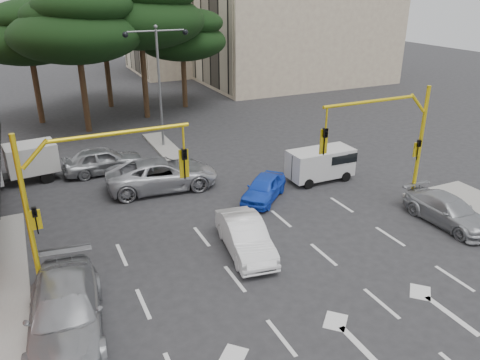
# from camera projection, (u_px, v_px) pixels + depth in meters

# --- Properties ---
(ground) EXTENTS (120.00, 120.00, 0.00)m
(ground) POSITION_uv_depth(u_px,v_px,m) (281.00, 266.00, 18.36)
(ground) COLOR #28282B
(ground) RESTS_ON ground
(median_strip) EXTENTS (1.40, 6.00, 0.15)m
(median_strip) POSITION_uv_depth(u_px,v_px,m) (164.00, 146.00, 31.68)
(median_strip) COLOR gray
(median_strip) RESTS_ON ground
(apartment_beige_far) EXTENTS (16.20, 12.15, 16.70)m
(apartment_beige_far) POSITION_uv_depth(u_px,v_px,m) (196.00, 0.00, 56.88)
(apartment_beige_far) COLOR tan
(apartment_beige_far) RESTS_ON ground
(pine_left_near) EXTENTS (9.15, 9.15, 10.23)m
(pine_left_near) POSITION_uv_depth(u_px,v_px,m) (76.00, 25.00, 32.17)
(pine_left_near) COLOR #382616
(pine_left_near) RESTS_ON ground
(pine_center) EXTENTS (9.98, 9.98, 11.16)m
(pine_center) POSITION_uv_depth(u_px,v_px,m) (140.00, 11.00, 35.53)
(pine_center) COLOR #382616
(pine_center) RESTS_ON ground
(pine_left_far) EXTENTS (8.32, 8.32, 9.30)m
(pine_left_far) POSITION_uv_depth(u_px,v_px,m) (28.00, 32.00, 34.60)
(pine_left_far) COLOR #382616
(pine_left_far) RESTS_ON ground
(pine_right) EXTENTS (7.49, 7.49, 8.37)m
(pine_right) POSITION_uv_depth(u_px,v_px,m) (183.00, 35.00, 39.57)
(pine_right) COLOR #382616
(pine_right) RESTS_ON ground
(pine_back) EXTENTS (9.15, 9.15, 10.23)m
(pine_back) POSITION_uv_depth(u_px,v_px,m) (102.00, 17.00, 39.18)
(pine_back) COLOR #382616
(pine_back) RESTS_ON ground
(signal_mast_right) EXTENTS (5.79, 0.37, 6.00)m
(signal_mast_right) POSITION_uv_depth(u_px,v_px,m) (393.00, 136.00, 21.18)
(signal_mast_right) COLOR yellow
(signal_mast_right) RESTS_ON ground
(signal_mast_left) EXTENTS (5.79, 0.37, 6.00)m
(signal_mast_left) POSITION_uv_depth(u_px,v_px,m) (81.00, 187.00, 15.85)
(signal_mast_left) COLOR yellow
(signal_mast_left) RESTS_ON ground
(street_lamp_center) EXTENTS (4.16, 0.36, 7.77)m
(street_lamp_center) POSITION_uv_depth(u_px,v_px,m) (158.00, 66.00, 29.60)
(street_lamp_center) COLOR slate
(street_lamp_center) RESTS_ON median_strip
(car_white_hatch) EXTENTS (2.11, 4.48, 1.42)m
(car_white_hatch) POSITION_uv_depth(u_px,v_px,m) (245.00, 236.00, 19.10)
(car_white_hatch) COLOR white
(car_white_hatch) RESTS_ON ground
(car_blue_compact) EXTENTS (3.68, 3.56, 1.25)m
(car_blue_compact) POSITION_uv_depth(u_px,v_px,m) (264.00, 188.00, 23.84)
(car_blue_compact) COLOR blue
(car_blue_compact) RESTS_ON ground
(car_silver_wagon) EXTENTS (2.91, 5.82, 1.62)m
(car_silver_wagon) POSITION_uv_depth(u_px,v_px,m) (65.00, 312.00, 14.57)
(car_silver_wagon) COLOR #919398
(car_silver_wagon) RESTS_ON ground
(car_silver_cross_a) EXTENTS (6.14, 3.27, 1.64)m
(car_silver_cross_a) POSITION_uv_depth(u_px,v_px,m) (162.00, 174.00, 25.05)
(car_silver_cross_a) COLOR #AFB0B7
(car_silver_cross_a) RESTS_ON ground
(car_silver_cross_b) EXTENTS (4.58, 1.88, 1.55)m
(car_silver_cross_b) POSITION_uv_depth(u_px,v_px,m) (103.00, 160.00, 27.15)
(car_silver_cross_b) COLOR #96999D
(car_silver_cross_b) RESTS_ON ground
(car_silver_parked) EXTENTS (1.89, 4.48, 1.29)m
(car_silver_parked) POSITION_uv_depth(u_px,v_px,m) (448.00, 211.00, 21.40)
(car_silver_parked) COLOR #9A9CA1
(car_silver_parked) RESTS_ON ground
(van_white) EXTENTS (3.68, 1.68, 1.83)m
(van_white) POSITION_uv_depth(u_px,v_px,m) (320.00, 165.00, 26.07)
(van_white) COLOR silver
(van_white) RESTS_ON ground
(box_truck_a) EXTENTS (4.52, 2.33, 2.13)m
(box_truck_a) POSITION_uv_depth(u_px,v_px,m) (17.00, 165.00, 25.59)
(box_truck_a) COLOR silver
(box_truck_a) RESTS_ON ground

